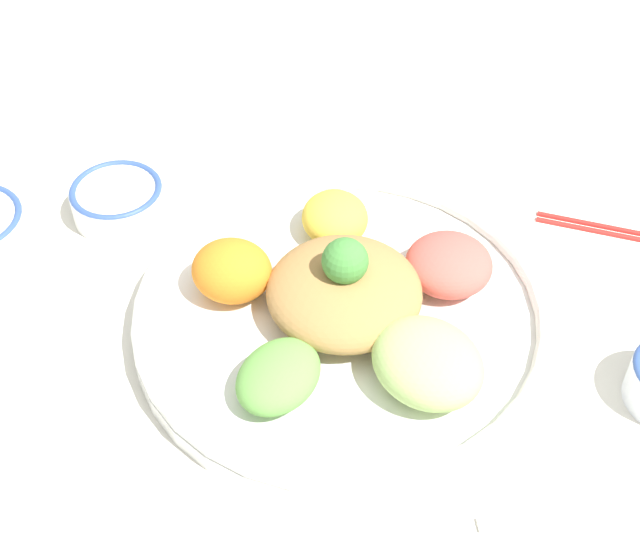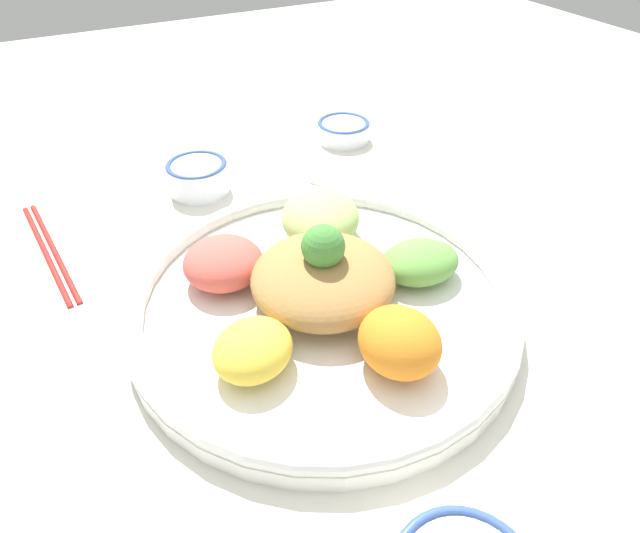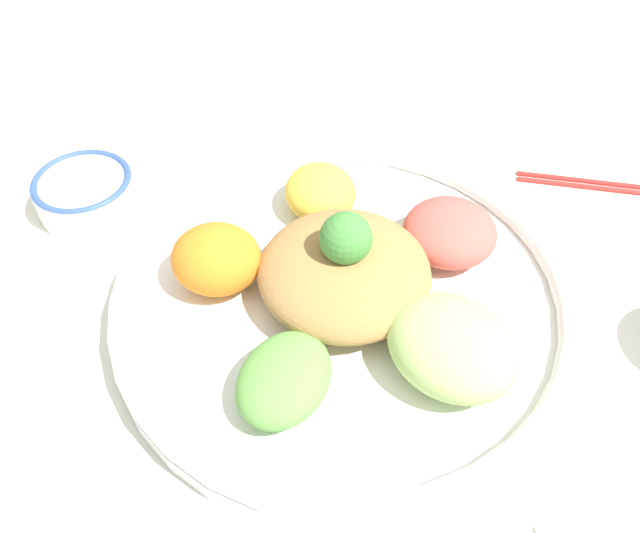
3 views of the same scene
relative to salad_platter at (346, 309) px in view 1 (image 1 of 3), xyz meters
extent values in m
plane|color=silver|center=(0.01, 0.02, -0.03)|extent=(2.40, 2.40, 0.00)
cylinder|color=white|center=(0.00, 0.00, -0.02)|extent=(0.41, 0.41, 0.02)
torus|color=white|center=(0.00, 0.00, 0.00)|extent=(0.41, 0.41, 0.02)
ellipsoid|color=#B7DB7A|center=(0.05, 0.10, 0.02)|extent=(0.13, 0.13, 0.06)
ellipsoid|color=#E55B51|center=(-0.08, 0.07, 0.02)|extent=(0.12, 0.12, 0.05)
ellipsoid|color=yellow|center=(-0.10, -0.06, 0.02)|extent=(0.10, 0.10, 0.04)
ellipsoid|color=orange|center=(0.02, -0.11, 0.02)|extent=(0.08, 0.09, 0.06)
ellipsoid|color=#6BAD4C|center=(0.11, -0.02, 0.01)|extent=(0.10, 0.08, 0.04)
ellipsoid|color=#AD7F47|center=(0.00, 0.00, 0.02)|extent=(0.15, 0.15, 0.06)
sphere|color=#478E3D|center=(0.00, 0.00, 0.06)|extent=(0.04, 0.04, 0.04)
cylinder|color=white|center=(-0.05, -0.29, -0.01)|extent=(0.10, 0.10, 0.04)
torus|color=#38569E|center=(-0.05, -0.29, 0.01)|extent=(0.10, 0.10, 0.01)
cylinder|color=#DBB251|center=(-0.05, -0.29, 0.01)|extent=(0.08, 0.08, 0.00)
cube|color=beige|center=(0.13, 0.22, -0.02)|extent=(0.05, 0.08, 0.01)
ellipsoid|color=beige|center=(0.10, 0.27, -0.02)|extent=(0.06, 0.06, 0.01)
camera|label=1|loc=(0.54, 0.22, 0.63)|focal=50.00mm
camera|label=2|loc=(-0.19, -0.37, 0.37)|focal=30.00mm
camera|label=3|loc=(0.34, 0.08, 0.42)|focal=35.00mm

